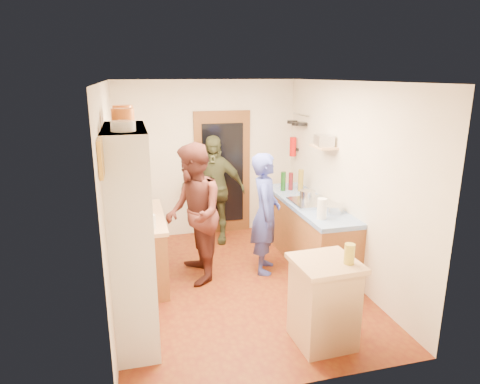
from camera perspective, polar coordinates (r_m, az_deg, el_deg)
name	(u,v)px	position (r m, az deg, el deg)	size (l,w,h in m)	color
floor	(237,284)	(5.80, -0.43, -12.17)	(3.00, 4.00, 0.02)	brown
ceiling	(236,80)	(5.14, -0.48, 14.66)	(3.00, 4.00, 0.02)	silver
wall_back	(207,159)	(7.24, -4.37, 4.41)	(3.00, 0.02, 2.60)	beige
wall_front	(298,251)	(3.51, 7.69, -7.84)	(3.00, 0.02, 2.60)	beige
wall_left	(111,197)	(5.18, -16.87, -0.69)	(0.02, 4.00, 2.60)	beige
wall_right	(346,181)	(5.87, 14.00, 1.37)	(0.02, 4.00, 2.60)	beige
door_frame	(223,173)	(7.30, -2.34, 2.53)	(0.95, 0.06, 2.10)	brown
door_glass	(223,174)	(7.27, -2.28, 2.47)	(0.70, 0.02, 1.70)	black
hutch_body	(131,236)	(4.47, -14.28, -5.74)	(0.40, 1.20, 2.20)	silver
hutch_top_shelf	(124,129)	(4.22, -15.25, 8.09)	(0.40, 1.14, 0.04)	silver
plate_stack	(123,126)	(3.90, -15.32, 8.48)	(0.21, 0.21, 0.09)	white
orange_pot_a	(123,117)	(4.24, -15.35, 9.56)	(0.21, 0.21, 0.17)	orange
orange_pot_b	(123,114)	(4.56, -15.34, 9.98)	(0.20, 0.20, 0.18)	orange
left_counter_base	(141,250)	(5.89, -13.04, -7.51)	(0.60, 1.40, 0.85)	brown
left_counter_top	(139,218)	(5.73, -13.31, -3.36)	(0.64, 1.44, 0.05)	#D6AE83
toaster	(144,222)	(5.20, -12.66, -3.95)	(0.23, 0.15, 0.17)	white
kettle	(135,214)	(5.51, -13.85, -2.82)	(0.17, 0.17, 0.19)	white
orange_bowl	(144,208)	(5.87, -12.63, -2.14)	(0.20, 0.20, 0.09)	orange
chopping_board	(139,203)	(6.25, -13.31, -1.40)	(0.30, 0.22, 0.03)	#D6AE83
right_counter_base	(307,232)	(6.42, 8.93, -5.36)	(0.60, 2.20, 0.84)	brown
right_counter_top	(308,203)	(6.28, 9.10, -1.51)	(0.62, 2.22, 0.06)	#0E48BB
hob	(312,202)	(6.17, 9.53, -1.36)	(0.55, 0.58, 0.04)	silver
pot_on_hob	(307,195)	(6.16, 8.99, -0.46)	(0.22, 0.22, 0.15)	silver
bottle_a	(283,181)	(6.76, 5.78, 1.44)	(0.08, 0.08, 0.30)	#143F14
bottle_b	(291,181)	(6.82, 6.78, 1.42)	(0.07, 0.07, 0.28)	#591419
bottle_c	(301,180)	(6.77, 8.11, 1.54)	(0.09, 0.09, 0.34)	olive
paper_towel	(322,209)	(5.51, 10.87, -2.21)	(0.12, 0.12, 0.27)	white
mixing_bowl	(332,209)	(5.82, 12.19, -2.17)	(0.28, 0.28, 0.11)	silver
island_base	(324,304)	(4.55, 11.08, -14.50)	(0.55, 0.55, 0.86)	#D6AE83
island_top	(326,263)	(4.35, 11.39, -9.29)	(0.62, 0.62, 0.05)	#D6AE83
cutting_board	(319,261)	(4.36, 10.50, -9.01)	(0.35, 0.28, 0.02)	white
oil_jar	(349,254)	(4.29, 14.38, -8.00)	(0.10, 0.10, 0.20)	#AD9E2D
pan_rail	(301,115)	(7.08, 8.13, 10.19)	(0.02, 0.02, 0.65)	silver
pan_hang_a	(301,124)	(6.91, 8.18, 8.98)	(0.18, 0.18, 0.05)	black
pan_hang_b	(297,124)	(7.10, 7.55, 9.01)	(0.16, 0.16, 0.05)	black
pan_hang_c	(292,122)	(7.28, 6.96, 9.26)	(0.17, 0.17, 0.05)	black
wall_shelf	(324,147)	(6.12, 11.09, 5.94)	(0.26, 0.42, 0.03)	#D6AE83
radio	(324,140)	(6.10, 11.13, 6.77)	(0.22, 0.30, 0.15)	silver
ext_bracket	(296,149)	(7.33, 7.49, 5.65)	(0.06, 0.10, 0.04)	black
fire_extinguisher	(293,147)	(7.29, 7.07, 6.02)	(0.11, 0.11, 0.32)	red
picture_frame	(101,158)	(3.50, -18.07, 4.30)	(0.03, 0.25, 0.30)	gold
person_hob	(268,214)	(5.84, 3.72, -2.97)	(0.61, 0.40, 1.68)	#3540A0
person_left	(196,213)	(5.64, -5.95, -2.76)	(0.90, 0.70, 1.85)	#49211C
person_back	(214,190)	(6.91, -3.51, 0.33)	(1.03, 0.43, 1.76)	#353821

